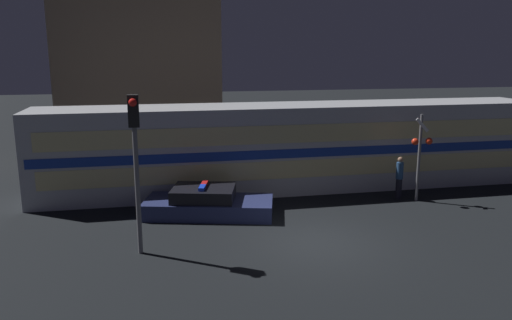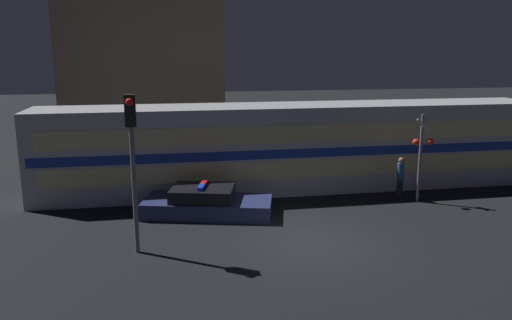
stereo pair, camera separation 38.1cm
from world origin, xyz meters
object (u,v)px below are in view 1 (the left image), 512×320
object	(u,v)px
police_car	(208,204)
pedestrian	(399,177)
crossing_signal_near	(420,150)
train	(296,147)
traffic_light_corner	(135,146)

from	to	relation	value
police_car	pedestrian	xyz separation A→B (m)	(7.80, 0.55, 0.45)
police_car	crossing_signal_near	distance (m)	8.50
crossing_signal_near	train	bearing A→B (deg)	144.31
crossing_signal_near	traffic_light_corner	distance (m)	11.18
police_car	crossing_signal_near	bearing A→B (deg)	14.62
train	crossing_signal_near	bearing A→B (deg)	-35.69
police_car	pedestrian	size ratio (longest dim) A/B	2.88
train	traffic_light_corner	world-z (taller)	traffic_light_corner
traffic_light_corner	pedestrian	bearing A→B (deg)	19.92
train	pedestrian	distance (m)	4.49
police_car	traffic_light_corner	size ratio (longest dim) A/B	1.06
police_car	pedestrian	bearing A→B (deg)	18.52
pedestrian	crossing_signal_near	xyz separation A→B (m)	(0.54, -0.53, 1.20)
train	pedestrian	world-z (taller)	train
pedestrian	police_car	bearing A→B (deg)	-175.97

